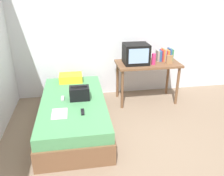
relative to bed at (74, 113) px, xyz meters
The scene contains 13 objects.
ground_plane 1.19m from the bed, 42.05° to the right, with size 8.00×8.00×0.00m, color #84705B.
wall_back 1.84m from the bed, 54.48° to the left, with size 5.20×0.10×2.60m, color silver.
bed is the anchor object (origin of this frame).
desk 1.62m from the bed, 26.78° to the left, with size 1.16×0.60×0.77m.
tv 1.53m from the bed, 30.99° to the left, with size 0.44×0.39×0.36m.
water_bottle 1.69m from the bed, 21.80° to the left, with size 0.07×0.07×0.20m, color #E53372.
book_row 2.01m from the bed, 24.22° to the left, with size 0.31×0.17×0.23m.
picture_frame 1.94m from the bed, 18.06° to the left, with size 0.11×0.02×0.16m, color #9E754C.
pillow 0.83m from the bed, 92.17° to the left, with size 0.41×0.30×0.13m, color yellow.
handbag 0.35m from the bed, ahead, with size 0.30×0.20×0.22m.
magazine 0.50m from the bed, 114.78° to the right, with size 0.21×0.29×0.01m, color white.
remote_dark 0.50m from the bed, 72.82° to the right, with size 0.04×0.16×0.02m, color black.
remote_silver 0.30m from the bed, 160.19° to the left, with size 0.04×0.14×0.02m, color #B7B7BC.
Camera 1 is at (-0.78, -2.44, 2.06)m, focal length 37.04 mm.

